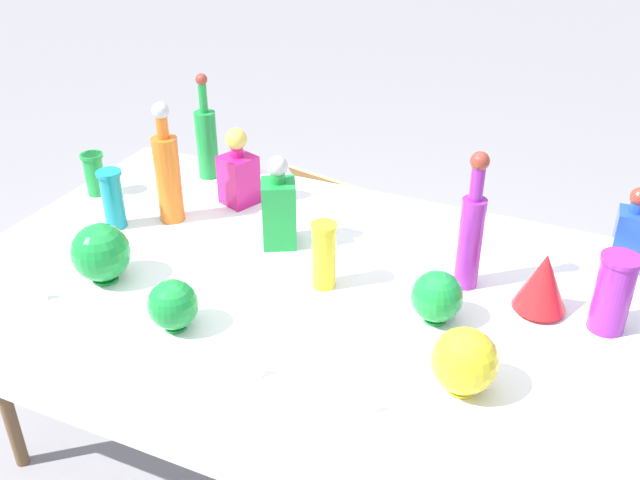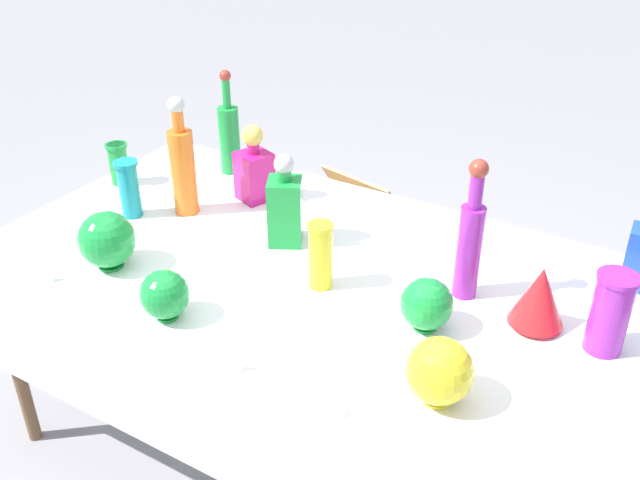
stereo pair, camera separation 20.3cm
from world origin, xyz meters
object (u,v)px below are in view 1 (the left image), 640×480
(round_bowl_1, at_px, (437,297))
(square_decanter_1, at_px, (238,172))
(tall_bottle_0, at_px, (207,139))
(slender_vase_0, at_px, (113,197))
(slender_vase_3, at_px, (614,291))
(round_bowl_2, at_px, (465,361))
(tall_bottle_2, at_px, (471,231))
(slender_vase_1, at_px, (324,254))
(fluted_vase_0, at_px, (543,282))
(tall_bottle_1, at_px, (168,173))
(slender_vase_2, at_px, (94,172))
(round_bowl_3, at_px, (173,305))
(square_decanter_0, at_px, (279,208))
(round_bowl_0, at_px, (101,253))
(cardboard_box_behind_left, at_px, (317,237))
(square_decanter_2, at_px, (630,234))

(round_bowl_1, bearing_deg, square_decanter_1, 154.67)
(tall_bottle_0, xyz_separation_m, square_decanter_1, (0.21, -0.14, -0.03))
(square_decanter_1, xyz_separation_m, slender_vase_0, (-0.28, -0.31, -0.01))
(tall_bottle_0, bearing_deg, slender_vase_3, -14.60)
(round_bowl_1, bearing_deg, round_bowl_2, -60.65)
(tall_bottle_0, xyz_separation_m, tall_bottle_2, (1.04, -0.32, 0.03))
(slender_vase_1, bearing_deg, fluted_vase_0, 12.35)
(tall_bottle_2, bearing_deg, square_decanter_1, 167.71)
(tall_bottle_1, xyz_separation_m, slender_vase_2, (-0.35, 0.05, -0.08))
(tall_bottle_0, bearing_deg, round_bowl_3, -63.62)
(square_decanter_0, bearing_deg, tall_bottle_1, -179.72)
(fluted_vase_0, relative_size, round_bowl_0, 1.01)
(slender_vase_3, distance_m, fluted_vase_0, 0.17)
(tall_bottle_2, xyz_separation_m, round_bowl_3, (-0.63, -0.50, -0.10))
(slender_vase_2, xyz_separation_m, slender_vase_3, (1.70, -0.08, 0.03))
(slender_vase_2, relative_size, round_bowl_2, 0.94)
(tall_bottle_2, relative_size, slender_vase_2, 2.68)
(tall_bottle_0, distance_m, round_bowl_2, 1.37)
(slender_vase_0, height_order, fluted_vase_0, slender_vase_0)
(round_bowl_1, bearing_deg, tall_bottle_1, 168.92)
(slender_vase_1, relative_size, cardboard_box_behind_left, 0.37)
(square_decanter_2, height_order, slender_vase_3, square_decanter_2)
(fluted_vase_0, height_order, round_bowl_2, fluted_vase_0)
(tall_bottle_1, height_order, tall_bottle_2, tall_bottle_2)
(square_decanter_1, relative_size, square_decanter_2, 1.06)
(tall_bottle_2, height_order, slender_vase_1, tall_bottle_2)
(tall_bottle_1, relative_size, slender_vase_3, 1.87)
(slender_vase_1, bearing_deg, slender_vase_0, 176.98)
(tall_bottle_1, height_order, slender_vase_3, tall_bottle_1)
(square_decanter_2, bearing_deg, round_bowl_1, -131.61)
(square_decanter_0, bearing_deg, tall_bottle_0, 144.24)
(round_bowl_3, bearing_deg, round_bowl_0, 161.00)
(square_decanter_1, distance_m, slender_vase_3, 1.23)
(tall_bottle_2, xyz_separation_m, round_bowl_0, (-0.94, -0.40, -0.08))
(slender_vase_1, xyz_separation_m, round_bowl_0, (-0.58, -0.23, -0.01))
(square_decanter_2, distance_m, slender_vase_3, 0.34)
(slender_vase_3, relative_size, round_bowl_3, 1.55)
(round_bowl_0, xyz_separation_m, round_bowl_3, (0.31, -0.11, -0.02))
(square_decanter_2, relative_size, slender_vase_3, 1.19)
(slender_vase_0, xyz_separation_m, fluted_vase_0, (1.32, 0.09, -0.01))
(square_decanter_0, bearing_deg, round_bowl_1, -18.77)
(tall_bottle_2, bearing_deg, cardboard_box_behind_left, 133.12)
(square_decanter_1, bearing_deg, round_bowl_1, -25.33)
(round_bowl_0, bearing_deg, slender_vase_3, 14.66)
(tall_bottle_2, distance_m, fluted_vase_0, 0.23)
(round_bowl_0, xyz_separation_m, round_bowl_2, (1.04, -0.03, -0.01))
(square_decanter_0, distance_m, slender_vase_2, 0.75)
(tall_bottle_0, bearing_deg, fluted_vase_0, -16.18)
(slender_vase_3, height_order, round_bowl_1, slender_vase_3)
(round_bowl_2, bearing_deg, slender_vase_2, 161.91)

